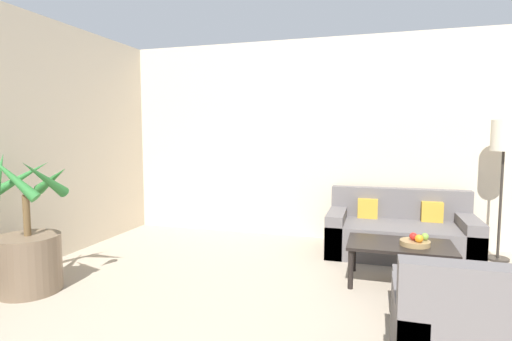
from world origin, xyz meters
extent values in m
cube|color=beige|center=(0.00, 6.48, 1.35)|extent=(8.66, 0.06, 2.70)
cylinder|color=brown|center=(-3.05, 3.81, 0.26)|extent=(0.54, 0.54, 0.52)
cylinder|color=brown|center=(-3.05, 3.81, 0.70)|extent=(0.06, 0.06, 0.37)
cone|color=#2D7533|center=(-2.83, 3.81, 1.04)|extent=(0.10, 0.50, 0.39)
cone|color=#2D7533|center=(-2.97, 4.04, 1.01)|extent=(0.53, 0.26, 0.32)
cone|color=#2D7533|center=(-3.24, 3.95, 1.02)|extent=(0.38, 0.48, 0.35)
cone|color=#2D7533|center=(-2.99, 3.63, 1.08)|extent=(0.47, 0.24, 0.45)
cube|color=#605B5B|center=(0.23, 5.91, 0.19)|extent=(1.65, 0.87, 0.38)
cube|color=#605B5B|center=(0.23, 6.27, 0.57)|extent=(1.65, 0.16, 0.37)
cube|color=#605B5B|center=(-0.49, 5.91, 0.25)|extent=(0.20, 0.87, 0.50)
cube|color=#605B5B|center=(0.96, 5.91, 0.25)|extent=(0.20, 0.87, 0.50)
cube|color=gold|center=(-0.14, 6.15, 0.50)|extent=(0.24, 0.12, 0.24)
cube|color=gold|center=(0.61, 6.15, 0.50)|extent=(0.24, 0.12, 0.24)
cylinder|color=#2D2823|center=(1.30, 6.07, 0.01)|extent=(0.24, 0.24, 0.03)
cylinder|color=#2D2823|center=(1.30, 6.07, 0.63)|extent=(0.03, 0.03, 1.22)
cylinder|color=beige|center=(1.30, 6.07, 1.41)|extent=(0.27, 0.27, 0.35)
cylinder|color=black|center=(-0.25, 4.72, 0.18)|extent=(0.05, 0.05, 0.37)
cylinder|color=black|center=(0.62, 4.72, 0.18)|extent=(0.05, 0.05, 0.37)
cylinder|color=black|center=(-0.25, 5.22, 0.18)|extent=(0.05, 0.05, 0.37)
cylinder|color=black|center=(0.62, 5.22, 0.18)|extent=(0.05, 0.05, 0.37)
cube|color=black|center=(0.19, 4.97, 0.38)|extent=(0.96, 0.59, 0.03)
cylinder|color=#997A4C|center=(0.31, 4.94, 0.42)|extent=(0.27, 0.27, 0.05)
sphere|color=red|center=(0.30, 4.94, 0.48)|extent=(0.07, 0.07, 0.07)
sphere|color=olive|center=(0.40, 4.97, 0.48)|extent=(0.07, 0.07, 0.07)
sphere|color=orange|center=(0.34, 4.87, 0.48)|extent=(0.07, 0.07, 0.07)
cube|color=#605B5B|center=(0.51, 3.18, 0.59)|extent=(0.87, 0.16, 0.40)
cube|color=#605B5B|center=(0.15, 3.48, 0.25)|extent=(0.16, 0.76, 0.49)
cube|color=#605B5B|center=(0.44, 4.26, 0.17)|extent=(0.68, 0.45, 0.34)
camera|label=1|loc=(-0.05, 1.03, 1.44)|focal=28.00mm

